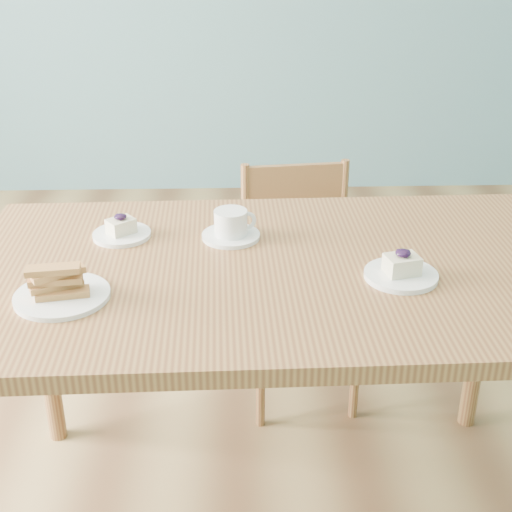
# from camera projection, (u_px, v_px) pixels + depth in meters

# --- Properties ---
(room) EXTENTS (5.01, 5.01, 2.71)m
(room) POSITION_uv_depth(u_px,v_px,m) (136.00, 16.00, 1.54)
(room) COLOR #A27F4B
(room) RESTS_ON ground
(dining_table) EXTENTS (1.50, 0.88, 0.80)m
(dining_table) POSITION_uv_depth(u_px,v_px,m) (276.00, 294.00, 1.73)
(dining_table) COLOR olive
(dining_table) RESTS_ON ground
(dining_chair) EXTENTS (0.40, 0.39, 0.81)m
(dining_chair) POSITION_uv_depth(u_px,v_px,m) (299.00, 286.00, 2.39)
(dining_chair) COLOR olive
(dining_chair) RESTS_ON ground
(cheesecake_plate_near) EXTENTS (0.17, 0.17, 0.07)m
(cheesecake_plate_near) POSITION_uv_depth(u_px,v_px,m) (401.00, 271.00, 1.63)
(cheesecake_plate_near) COLOR white
(cheesecake_plate_near) RESTS_ON dining_table
(cheesecake_plate_far) EXTENTS (0.15, 0.15, 0.06)m
(cheesecake_plate_far) POSITION_uv_depth(u_px,v_px,m) (122.00, 231.00, 1.83)
(cheesecake_plate_far) COLOR white
(cheesecake_plate_far) RESTS_ON dining_table
(coffee_cup) EXTENTS (0.15, 0.15, 0.07)m
(coffee_cup) POSITION_uv_depth(u_px,v_px,m) (231.00, 226.00, 1.82)
(coffee_cup) COLOR white
(coffee_cup) RESTS_ON dining_table
(biscotti_plate) EXTENTS (0.21, 0.21, 0.08)m
(biscotti_plate) POSITION_uv_depth(u_px,v_px,m) (61.00, 288.00, 1.54)
(biscotti_plate) COLOR white
(biscotti_plate) RESTS_ON dining_table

